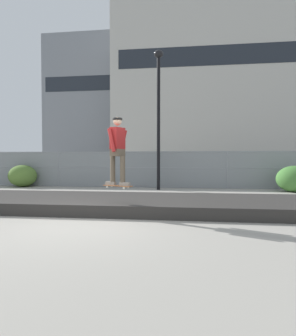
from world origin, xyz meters
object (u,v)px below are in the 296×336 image
object	(u,v)px
skateboard	(118,186)
skater	(118,147)
street_lamp	(159,103)
shrub_center	(294,179)
parked_car_near	(83,169)
parked_car_mid	(186,169)
shrub_left	(23,176)

from	to	relation	value
skateboard	skater	bearing A→B (deg)	56.31
street_lamp	skateboard	bearing A→B (deg)	-94.19
street_lamp	shrub_center	xyz separation A→B (m)	(6.01, -0.20, -3.52)
shrub_center	skater	bearing A→B (deg)	-136.45
street_lamp	parked_car_near	distance (m)	7.21
parked_car_mid	shrub_left	size ratio (longest dim) A/B	3.05
skateboard	skater	distance (m)	0.99
skater	shrub_center	size ratio (longest dim) A/B	1.15
skater	shrub_center	xyz separation A→B (m)	(6.48, 6.16, -1.17)
skateboard	shrub_center	size ratio (longest dim) A/B	0.54
shrub_left	skateboard	bearing A→B (deg)	-45.60
parked_car_near	shrub_center	size ratio (longest dim) A/B	3.00
skateboard	street_lamp	distance (m)	7.20
skater	street_lamp	world-z (taller)	street_lamp
shrub_left	parked_car_near	bearing A→B (deg)	58.00
parked_car_near	parked_car_mid	distance (m)	6.47
skateboard	street_lamp	world-z (taller)	street_lamp
parked_car_near	shrub_left	xyz separation A→B (m)	(-2.06, -3.30, -0.26)
skater	street_lamp	distance (m)	6.80
street_lamp	skater	bearing A→B (deg)	-94.19
skater	shrub_center	bearing A→B (deg)	43.55
skateboard	parked_car_near	bearing A→B (deg)	114.71
parked_car_mid	shrub_left	xyz separation A→B (m)	(-8.52, -3.63, -0.26)
skateboard	shrub_left	xyz separation A→B (m)	(-6.75, 6.90, -0.19)
skater	shrub_center	distance (m)	9.01
shrub_center	shrub_left	bearing A→B (deg)	176.80
skater	shrub_center	world-z (taller)	skater
parked_car_near	parked_car_mid	xyz separation A→B (m)	(6.46, 0.33, 0.00)
street_lamp	shrub_center	distance (m)	6.97
parked_car_mid	shrub_left	world-z (taller)	parked_car_mid
parked_car_near	shrub_left	world-z (taller)	parked_car_near
parked_car_mid	shrub_center	bearing A→B (deg)	-42.83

